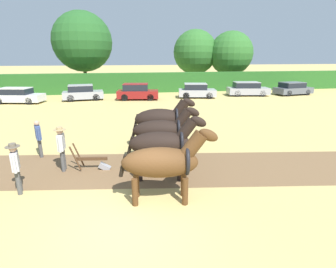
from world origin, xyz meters
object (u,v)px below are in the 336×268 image
object	(u,v)px
tree_center	(231,53)
draft_horse_trail_left	(162,130)
parked_car_center_right	(197,91)
parked_car_right	(247,89)
farmer_at_plow	(61,145)
parked_car_center	(137,92)
tree_left	(82,42)
parked_car_center_left	(83,93)
parked_car_far_right	(293,89)
plow	(95,162)
farmer_onlooker_right	(39,136)
draft_horse_lead_left	(164,162)
farmer_beside_team	(173,121)
tree_center_left	(195,52)
parked_car_left	(18,96)
draft_horse_trail_right	(162,119)
draft_horse_lead_right	(163,143)
farmer_onlooker_left	(16,165)

from	to	relation	value
tree_center	draft_horse_trail_left	distance (m)	29.50
parked_car_center_right	parked_car_right	bearing A→B (deg)	14.68
farmer_at_plow	parked_car_center	world-z (taller)	farmer_at_plow
tree_left	parked_car_center	world-z (taller)	tree_left
parked_car_center_left	parked_car_far_right	size ratio (longest dim) A/B	0.91
plow	farmer_onlooker_right	world-z (taller)	farmer_onlooker_right
draft_horse_lead_left	parked_car_center	size ratio (longest dim) A/B	0.70
tree_left	farmer_beside_team	distance (m)	24.18
tree_center_left	plow	world-z (taller)	tree_center_left
farmer_at_plow	farmer_onlooker_right	xyz separation A→B (m)	(-1.29, 1.68, -0.08)
plow	parked_car_far_right	distance (m)	26.47
farmer_onlooker_right	parked_car_center_left	world-z (taller)	farmer_onlooker_right
draft_horse_trail_left	parked_car_left	world-z (taller)	draft_horse_trail_left
tree_center_left	parked_car_right	xyz separation A→B (m)	(3.07, -10.85, -4.01)
draft_horse_trail_right	farmer_at_plow	xyz separation A→B (m)	(-4.13, -1.85, -0.41)
draft_horse_lead_left	parked_car_right	world-z (taller)	draft_horse_lead_left
parked_car_center	plow	bearing A→B (deg)	-91.55
draft_horse_lead_right	farmer_onlooker_left	world-z (taller)	draft_horse_lead_right
parked_car_center_right	plow	bearing A→B (deg)	-107.24
draft_horse_lead_right	parked_car_center	bearing A→B (deg)	97.45
farmer_at_plow	parked_car_left	xyz separation A→B (m)	(-7.30, 16.55, -0.33)
farmer_beside_team	parked_car_right	xyz separation A→B (m)	(11.01, 13.65, -0.16)
draft_horse_lead_right	tree_left	bearing A→B (deg)	110.18
farmer_beside_team	farmer_onlooker_right	xyz separation A→B (m)	(-6.29, -1.94, 0.06)
farmer_onlooker_right	parked_car_left	bearing A→B (deg)	90.37
plow	farmer_onlooker_right	size ratio (longest dim) A/B	0.92
draft_horse_trail_left	parked_car_left	xyz separation A→B (m)	(-11.21, 16.26, -0.65)
draft_horse_trail_right	parked_car_center_left	world-z (taller)	draft_horse_trail_right
draft_horse_trail_left	parked_car_center_right	xyz separation A→B (m)	(6.16, 16.54, -0.62)
draft_horse_lead_right	parked_car_center	xyz separation A→B (m)	(0.15, 17.91, -0.54)
parked_car_center_right	parked_car_far_right	distance (m)	11.29
draft_horse_lead_left	farmer_at_plow	world-z (taller)	draft_horse_lead_left
draft_horse_trail_left	draft_horse_trail_right	distance (m)	1.58
plow	parked_car_left	size ratio (longest dim) A/B	0.32
draft_horse_lead_left	parked_car_center	distance (m)	19.48
farmer_beside_team	farmer_onlooker_left	bearing A→B (deg)	-153.71
tree_center	draft_horse_lead_left	distance (m)	32.47
tree_center	draft_horse_trail_left	bearing A→B (deg)	-117.79
parked_car_far_right	farmer_onlooker_left	bearing A→B (deg)	-148.88
plow	farmer_at_plow	xyz separation A→B (m)	(-1.18, 0.13, 0.71)
plow	tree_center_left	bearing A→B (deg)	75.30
draft_horse_lead_left	tree_center_left	bearing A→B (deg)	80.92
tree_center_left	parked_car_far_right	size ratio (longest dim) A/B	1.79
draft_horse_lead_right	farmer_at_plow	distance (m)	3.93
parked_car_center_right	parked_car_left	bearing A→B (deg)	-168.65
plow	parked_car_center	world-z (taller)	parked_car_center
farmer_onlooker_left	parked_car_center_right	distance (m)	21.53
draft_horse_trail_right	parked_car_center	distance (m)	14.80
farmer_at_plow	parked_car_center_left	size ratio (longest dim) A/B	0.43
tree_center	farmer_beside_team	xyz separation A→B (m)	(-12.59, -22.61, -3.67)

